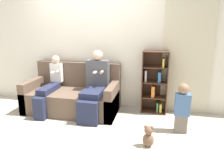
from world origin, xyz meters
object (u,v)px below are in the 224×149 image
object	(u,v)px
bookshelf	(155,83)
teddy_bear	(148,137)
adult_seated	(95,83)
toddler_standing	(182,108)
child_seated	(50,86)
couch	(73,96)

from	to	relation	value
bookshelf	teddy_bear	world-z (taller)	bookshelf
adult_seated	teddy_bear	xyz separation A→B (m)	(1.04, -0.86, -0.47)
toddler_standing	teddy_bear	world-z (taller)	toddler_standing
adult_seated	child_seated	world-z (taller)	adult_seated
toddler_standing	teddy_bear	distance (m)	0.76
couch	adult_seated	xyz separation A→B (m)	(0.49, -0.10, 0.32)
bookshelf	child_seated	bearing A→B (deg)	-167.11
couch	adult_seated	size ratio (longest dim) A/B	1.48
couch	toddler_standing	xyz separation A→B (m)	(2.02, -0.43, 0.12)
toddler_standing	adult_seated	bearing A→B (deg)	167.73
toddler_standing	bookshelf	xyz separation A→B (m)	(-0.43, 0.74, 0.17)
couch	child_seated	world-z (taller)	child_seated
couch	child_seated	distance (m)	0.50
adult_seated	teddy_bear	distance (m)	1.43
child_seated	toddler_standing	xyz separation A→B (m)	(2.43, -0.28, -0.12)
couch	child_seated	size ratio (longest dim) A/B	1.67
toddler_standing	teddy_bear	size ratio (longest dim) A/B	2.51
couch	child_seated	bearing A→B (deg)	-160.06
child_seated	toddler_standing	distance (m)	2.45
toddler_standing	teddy_bear	xyz separation A→B (m)	(-0.49, -0.53, -0.26)
adult_seated	bookshelf	size ratio (longest dim) A/B	1.01
child_seated	teddy_bear	bearing A→B (deg)	-22.65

